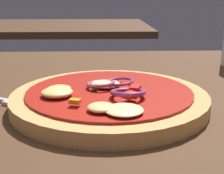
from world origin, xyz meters
The scene contains 3 objects.
dining_table centered at (0.00, 0.00, 0.01)m, with size 1.39×0.82×0.03m.
pizza centered at (0.01, 0.00, 0.04)m, with size 0.25×0.25×0.03m.
background_table centered at (-0.22, 1.15, 0.01)m, with size 0.89×0.63×0.03m.
Camera 1 is at (-0.00, -0.39, 0.17)m, focal length 51.18 mm.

